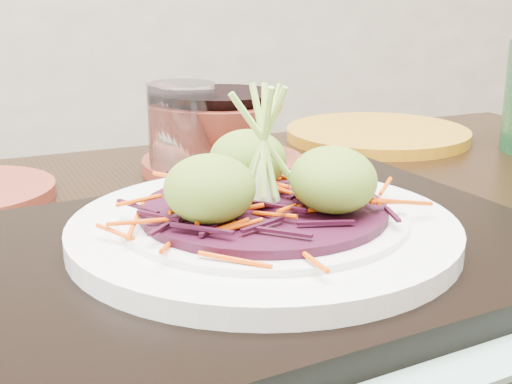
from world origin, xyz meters
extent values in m
cube|color=black|center=(-0.03, 0.00, 0.67)|extent=(1.21, 0.91, 0.04)
cube|color=black|center=(0.41, 0.40, 0.33)|extent=(0.06, 0.06, 0.65)
cube|color=#7DA28A|center=(-0.03, -0.03, 0.69)|extent=(0.54, 0.46, 0.00)
cube|color=black|center=(-0.03, -0.03, 0.70)|extent=(0.46, 0.39, 0.02)
cylinder|color=white|center=(-0.03, -0.03, 0.72)|extent=(0.26, 0.26, 0.01)
cylinder|color=white|center=(-0.03, -0.03, 0.73)|extent=(0.19, 0.19, 0.01)
cylinder|color=#330A1D|center=(-0.03, -0.03, 0.73)|extent=(0.17, 0.17, 0.01)
ellipsoid|color=olive|center=(-0.07, -0.05, 0.76)|extent=(0.06, 0.06, 0.05)
ellipsoid|color=olive|center=(0.01, -0.05, 0.76)|extent=(0.06, 0.06, 0.05)
ellipsoid|color=olive|center=(-0.03, 0.01, 0.76)|extent=(0.06, 0.06, 0.05)
cylinder|color=white|center=(-0.04, 0.22, 0.74)|extent=(0.07, 0.07, 0.09)
cylinder|color=maroon|center=(0.00, 0.24, 0.70)|extent=(0.17, 0.17, 0.01)
cylinder|color=#AE7213|center=(0.22, 0.33, 0.70)|extent=(0.28, 0.28, 0.01)
camera|label=1|loc=(-0.15, -0.47, 0.89)|focal=50.00mm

